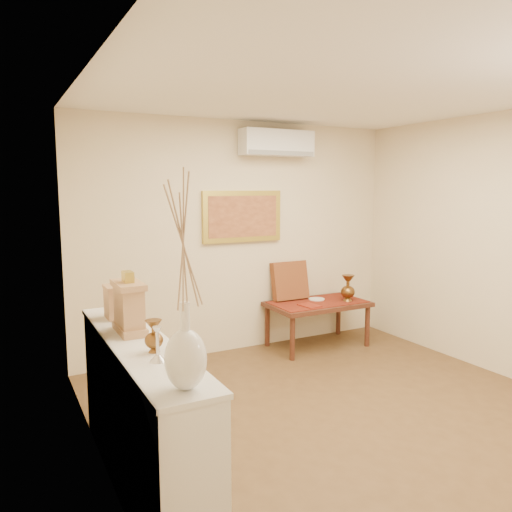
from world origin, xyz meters
TOP-DOWN VIEW (x-y plane):
  - floor at (0.00, 0.00)m, footprint 4.50×4.50m
  - ceiling at (0.00, 0.00)m, footprint 4.50×4.50m
  - wall_back at (0.00, 2.25)m, footprint 4.00×0.02m
  - wall_left at (-2.00, 0.00)m, footprint 0.02×4.50m
  - white_vase at (-1.82, -0.86)m, footprint 0.20×0.20m
  - candlestick at (-1.82, -0.42)m, footprint 0.09×0.09m
  - brass_urn_small at (-1.80, -0.26)m, footprint 0.11×0.11m
  - table_cloth at (0.85, 1.88)m, footprint 1.14×0.59m
  - brass_urn_tall at (1.20, 1.74)m, footprint 0.17×0.17m
  - plate at (0.90, 1.98)m, footprint 0.20×0.20m
  - menu at (0.64, 1.74)m, footprint 0.21×0.27m
  - cushion at (0.61, 2.15)m, footprint 0.47×0.20m
  - display_ledge at (-1.82, 0.00)m, footprint 0.37×2.02m
  - mantel_clock at (-1.82, 0.22)m, footprint 0.17×0.36m
  - wooden_chest at (-1.82, 0.63)m, footprint 0.16×0.21m
  - low_table at (0.85, 1.88)m, footprint 1.20×0.70m
  - painting at (0.00, 2.22)m, footprint 1.00×0.06m
  - ac_unit at (0.40, 2.12)m, footprint 0.90×0.25m

SIDE VIEW (x-z plane):
  - floor at x=0.00m, z-range 0.00..0.00m
  - low_table at x=0.85m, z-range 0.21..0.76m
  - display_ledge at x=-1.82m, z-range 0.00..0.98m
  - table_cloth at x=0.85m, z-range 0.55..0.56m
  - plate at x=0.90m, z-range 0.56..0.57m
  - menu at x=0.64m, z-range 0.56..0.57m
  - brass_urn_tall at x=1.20m, z-range 0.56..0.95m
  - cushion at x=0.61m, z-range 0.55..1.03m
  - candlestick at x=-1.82m, z-range 0.98..1.18m
  - wooden_chest at x=-1.82m, z-range 0.98..1.22m
  - brass_urn_small at x=-1.80m, z-range 0.98..1.23m
  - mantel_clock at x=-1.82m, z-range 0.95..1.36m
  - wall_back at x=0.00m, z-range 0.00..2.70m
  - wall_left at x=-2.00m, z-range 0.00..2.70m
  - white_vase at x=-1.82m, z-range 0.98..2.05m
  - painting at x=0.00m, z-range 1.30..1.90m
  - ac_unit at x=0.40m, z-range 2.30..2.60m
  - ceiling at x=0.00m, z-range 2.70..2.70m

